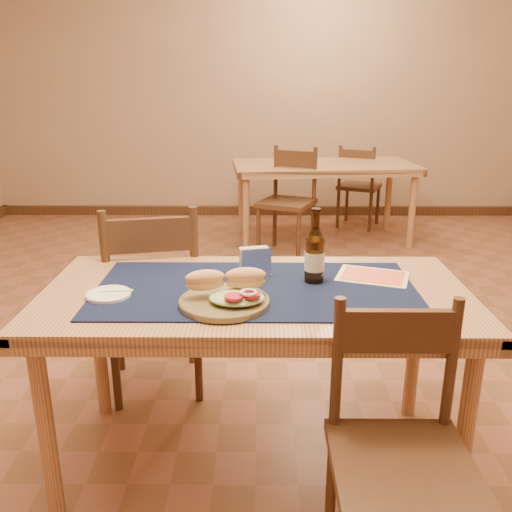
{
  "coord_description": "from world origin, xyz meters",
  "views": [
    {
      "loc": [
        0.02,
        -2.7,
        1.5
      ],
      "look_at": [
        0.0,
        -0.7,
        0.85
      ],
      "focal_mm": 38.0,
      "sensor_mm": 36.0,
      "label": 1
    }
  ],
  "objects_px": {
    "sandwich_plate": "(227,296)",
    "napkin_holder": "(255,262)",
    "beer_bottle": "(315,255)",
    "chair_main_near": "(400,451)",
    "chair_main_far": "(153,296)",
    "main_table": "(256,310)",
    "back_table": "(324,172)"
  },
  "relations": [
    {
      "from": "sandwich_plate",
      "to": "beer_bottle",
      "type": "relative_size",
      "value": 1.1
    },
    {
      "from": "back_table",
      "to": "chair_main_far",
      "type": "height_order",
      "value": "chair_main_far"
    },
    {
      "from": "main_table",
      "to": "back_table",
      "type": "distance_m",
      "value": 3.3
    },
    {
      "from": "sandwich_plate",
      "to": "napkin_holder",
      "type": "relative_size",
      "value": 2.3
    },
    {
      "from": "chair_main_near",
      "to": "sandwich_plate",
      "type": "height_order",
      "value": "chair_main_near"
    },
    {
      "from": "main_table",
      "to": "napkin_holder",
      "type": "relative_size",
      "value": 11.6
    },
    {
      "from": "napkin_holder",
      "to": "chair_main_far",
      "type": "bearing_deg",
      "value": 142.65
    },
    {
      "from": "chair_main_far",
      "to": "sandwich_plate",
      "type": "height_order",
      "value": "chair_main_far"
    },
    {
      "from": "chair_main_far",
      "to": "napkin_holder",
      "type": "relative_size",
      "value": 7.07
    },
    {
      "from": "chair_main_near",
      "to": "sandwich_plate",
      "type": "xyz_separation_m",
      "value": [
        -0.53,
        0.4,
        0.33
      ]
    },
    {
      "from": "sandwich_plate",
      "to": "beer_bottle",
      "type": "height_order",
      "value": "beer_bottle"
    },
    {
      "from": "chair_main_near",
      "to": "beer_bottle",
      "type": "bearing_deg",
      "value": 107.99
    },
    {
      "from": "back_table",
      "to": "napkin_holder",
      "type": "distance_m",
      "value": 3.16
    },
    {
      "from": "main_table",
      "to": "sandwich_plate",
      "type": "height_order",
      "value": "sandwich_plate"
    },
    {
      "from": "chair_main_far",
      "to": "sandwich_plate",
      "type": "distance_m",
      "value": 0.84
    },
    {
      "from": "beer_bottle",
      "to": "napkin_holder",
      "type": "height_order",
      "value": "beer_bottle"
    },
    {
      "from": "chair_main_near",
      "to": "napkin_holder",
      "type": "distance_m",
      "value": 0.89
    },
    {
      "from": "chair_main_far",
      "to": "beer_bottle",
      "type": "distance_m",
      "value": 0.92
    },
    {
      "from": "chair_main_near",
      "to": "sandwich_plate",
      "type": "distance_m",
      "value": 0.74
    },
    {
      "from": "beer_bottle",
      "to": "napkin_holder",
      "type": "distance_m",
      "value": 0.24
    },
    {
      "from": "back_table",
      "to": "sandwich_plate",
      "type": "distance_m",
      "value": 3.47
    },
    {
      "from": "beer_bottle",
      "to": "sandwich_plate",
      "type": "bearing_deg",
      "value": -144.64
    },
    {
      "from": "chair_main_far",
      "to": "beer_bottle",
      "type": "xyz_separation_m",
      "value": [
        0.72,
        -0.45,
        0.36
      ]
    },
    {
      "from": "sandwich_plate",
      "to": "beer_bottle",
      "type": "xyz_separation_m",
      "value": [
        0.32,
        0.23,
        0.07
      ]
    },
    {
      "from": "main_table",
      "to": "napkin_holder",
      "type": "height_order",
      "value": "napkin_holder"
    },
    {
      "from": "back_table",
      "to": "napkin_holder",
      "type": "xyz_separation_m",
      "value": [
        -0.62,
        -3.1,
        0.14
      ]
    },
    {
      "from": "sandwich_plate",
      "to": "main_table",
      "type": "bearing_deg",
      "value": 58.04
    },
    {
      "from": "napkin_holder",
      "to": "back_table",
      "type": "bearing_deg",
      "value": 78.62
    },
    {
      "from": "napkin_holder",
      "to": "main_table",
      "type": "bearing_deg",
      "value": -88.65
    },
    {
      "from": "back_table",
      "to": "chair_main_far",
      "type": "xyz_separation_m",
      "value": [
        -1.12,
        -2.72,
        -0.16
      ]
    },
    {
      "from": "back_table",
      "to": "chair_main_near",
      "type": "distance_m",
      "value": 3.81
    },
    {
      "from": "chair_main_near",
      "to": "napkin_holder",
      "type": "height_order",
      "value": "chair_main_near"
    }
  ]
}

